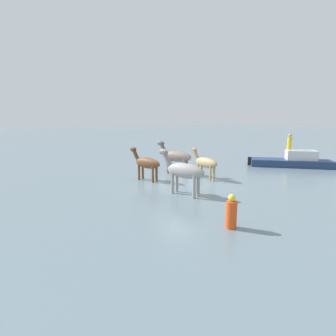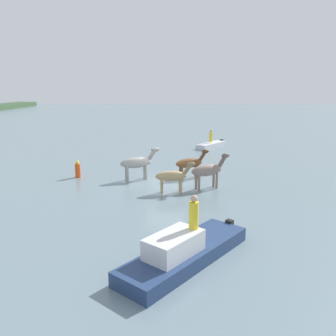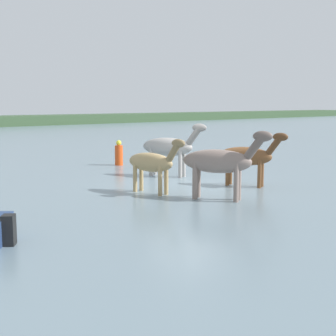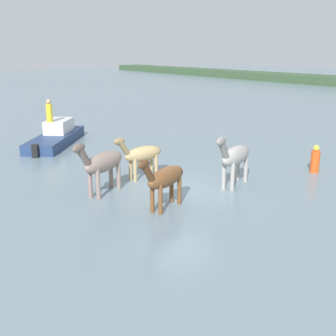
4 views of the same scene
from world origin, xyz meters
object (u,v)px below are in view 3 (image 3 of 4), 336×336
at_px(horse_dark_mare, 247,156).
at_px(horse_mid_herd, 220,162).
at_px(horse_dun_straggler, 152,163).
at_px(horse_gray_outer, 170,147).
at_px(buoy_channel_marker, 119,154).

height_order(horse_dark_mare, horse_mid_herd, horse_mid_herd).
relative_size(horse_dun_straggler, horse_gray_outer, 0.89).
relative_size(horse_mid_herd, buoy_channel_marker, 2.19).
xyz_separation_m(horse_gray_outer, buoy_channel_marker, (0.48, 4.04, -0.62)).
bearing_deg(horse_gray_outer, horse_dun_straggler, -73.78).
bearing_deg(horse_dark_mare, buoy_channel_marker, 156.92).
distance_m(horse_dun_straggler, horse_gray_outer, 3.60).
bearing_deg(horse_dun_straggler, horse_mid_herd, 14.01).
distance_m(horse_dark_mare, buoy_channel_marker, 7.48).
relative_size(horse_dark_mare, horse_gray_outer, 0.90).
height_order(horse_dun_straggler, horse_mid_herd, horse_mid_herd).
relative_size(horse_gray_outer, horse_mid_herd, 1.03).
relative_size(horse_dun_straggler, horse_mid_herd, 0.91).
distance_m(horse_dark_mare, horse_dun_straggler, 3.44).
xyz_separation_m(horse_dun_straggler, horse_gray_outer, (2.75, 2.32, 0.16)).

